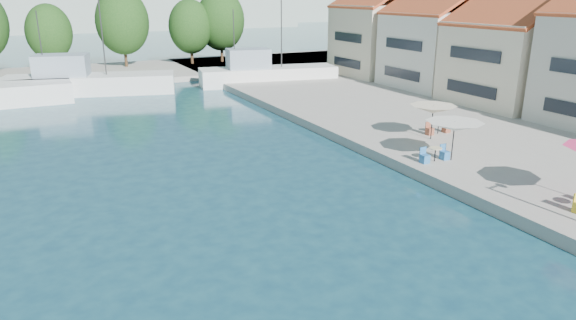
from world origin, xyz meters
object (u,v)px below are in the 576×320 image
trawler_04 (265,74)px  umbrella_cream (433,109)px  trawler_03 (86,83)px  umbrella_white (454,126)px

trawler_04 → umbrella_cream: bearing=-80.6°
trawler_04 → umbrella_cream: (-0.43, -26.42, 1.43)m
trawler_03 → umbrella_white: trawler_03 is taller
trawler_04 → umbrella_white: size_ratio=4.82×
umbrella_white → umbrella_cream: (1.93, 3.83, -0.01)m
trawler_03 → trawler_04: same height
trawler_03 → trawler_04: 17.96m
trawler_03 → umbrella_white: size_ratio=5.29×
umbrella_cream → trawler_04: bearing=89.1°
umbrella_white → umbrella_cream: size_ratio=1.08×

